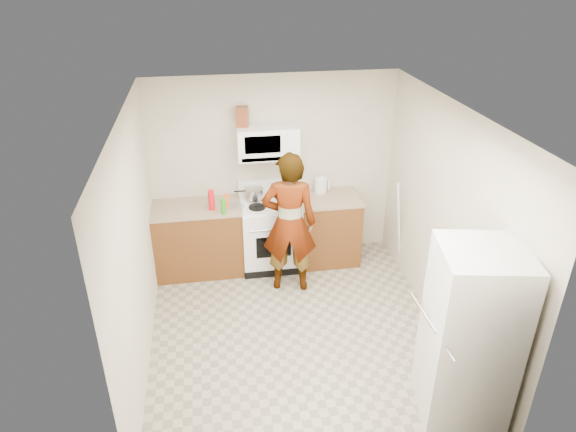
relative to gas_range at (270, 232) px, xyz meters
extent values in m
plane|color=gray|center=(0.10, -1.48, -0.49)|extent=(3.60, 3.60, 0.00)
cube|color=beige|center=(0.10, 0.31, 0.76)|extent=(3.20, 0.02, 2.50)
cube|color=beige|center=(1.69, -1.48, 0.76)|extent=(0.02, 3.60, 2.50)
cube|color=brown|center=(-0.94, 0.01, -0.04)|extent=(1.12, 0.62, 0.90)
cube|color=gray|center=(-0.94, 0.01, 0.43)|extent=(1.14, 0.64, 0.03)
cube|color=brown|center=(0.78, 0.01, -0.04)|extent=(0.80, 0.62, 0.90)
cube|color=gray|center=(0.78, 0.01, 0.43)|extent=(0.82, 0.64, 0.03)
cube|color=white|center=(0.00, -0.01, -0.04)|extent=(0.76, 0.65, 0.90)
cube|color=white|center=(0.00, -0.01, 0.43)|extent=(0.76, 0.62, 0.03)
cube|color=white|center=(0.00, 0.28, 0.54)|extent=(0.76, 0.08, 0.20)
cube|color=white|center=(0.00, 0.13, 1.21)|extent=(0.76, 0.38, 0.40)
imported|color=tan|center=(0.16, -0.57, 0.42)|extent=(0.73, 0.54, 1.80)
cube|color=silver|center=(1.37, -2.76, 0.36)|extent=(0.82, 0.82, 1.70)
cylinder|color=white|center=(0.71, 0.19, 0.55)|extent=(0.19, 0.19, 0.20)
cube|color=brown|center=(-0.29, 0.17, 1.53)|extent=(0.17, 0.17, 0.24)
cylinder|color=#B6B6BA|center=(-0.19, 0.11, 0.53)|extent=(0.26, 0.26, 0.13)
cube|color=white|center=(0.17, -0.12, 0.47)|extent=(0.29, 0.25, 0.05)
cylinder|color=red|center=(-0.74, -0.10, 0.58)|extent=(0.09, 0.09, 0.26)
cylinder|color=#FB531B|center=(-0.56, -0.08, 0.54)|extent=(0.07, 0.07, 0.18)
cylinder|color=#22901A|center=(-0.60, -0.25, 0.55)|extent=(0.07, 0.07, 0.20)
cylinder|color=silver|center=(-0.44, -0.07, 0.46)|extent=(0.30, 0.30, 0.01)
cylinder|color=white|center=(1.63, -0.38, 0.16)|extent=(0.24, 0.18, 1.28)
camera|label=1|loc=(-0.73, -5.92, 3.29)|focal=32.00mm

